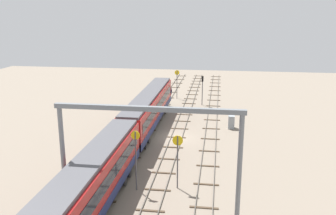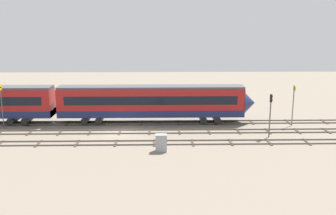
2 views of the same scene
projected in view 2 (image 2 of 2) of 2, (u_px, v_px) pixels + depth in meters
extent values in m
plane|color=gray|center=(120.00, 132.00, 46.31)|extent=(113.36, 113.36, 0.00)
cube|color=#59544C|center=(115.00, 145.00, 41.37)|extent=(97.36, 0.07, 0.16)
cube|color=#59544C|center=(116.00, 141.00, 42.77)|extent=(97.36, 0.07, 0.16)
cube|color=#473828|center=(38.00, 144.00, 41.90)|extent=(0.24, 2.40, 0.08)
cube|color=#473828|center=(77.00, 143.00, 41.99)|extent=(0.24, 2.40, 0.08)
cube|color=#473828|center=(116.00, 143.00, 42.08)|extent=(0.24, 2.40, 0.08)
cube|color=#473828|center=(154.00, 143.00, 42.17)|extent=(0.24, 2.40, 0.08)
cube|color=#473828|center=(193.00, 143.00, 42.26)|extent=(0.24, 2.40, 0.08)
cube|color=#473828|center=(231.00, 142.00, 42.34)|extent=(0.24, 2.40, 0.08)
cube|color=#473828|center=(269.00, 142.00, 42.43)|extent=(0.24, 2.40, 0.08)
cube|color=#473828|center=(307.00, 142.00, 42.52)|extent=(0.24, 2.40, 0.08)
cube|color=#59544C|center=(119.00, 133.00, 45.59)|extent=(97.36, 0.07, 0.16)
cube|color=#59544C|center=(120.00, 130.00, 46.99)|extent=(97.36, 0.07, 0.16)
cube|color=#473828|center=(0.00, 133.00, 46.00)|extent=(0.24, 2.40, 0.08)
cube|color=#473828|center=(30.00, 133.00, 46.08)|extent=(0.24, 2.40, 0.08)
cube|color=#473828|center=(60.00, 132.00, 46.15)|extent=(0.24, 2.40, 0.08)
cube|color=#473828|center=(90.00, 132.00, 46.23)|extent=(0.24, 2.40, 0.08)
cube|color=#473828|center=(120.00, 132.00, 46.30)|extent=(0.24, 2.40, 0.08)
cube|color=#473828|center=(150.00, 132.00, 46.38)|extent=(0.24, 2.40, 0.08)
cube|color=#473828|center=(179.00, 132.00, 46.45)|extent=(0.24, 2.40, 0.08)
cube|color=#473828|center=(209.00, 132.00, 46.53)|extent=(0.24, 2.40, 0.08)
cube|color=#473828|center=(238.00, 131.00, 46.60)|extent=(0.24, 2.40, 0.08)
cube|color=#473828|center=(268.00, 131.00, 46.68)|extent=(0.24, 2.40, 0.08)
cube|color=#473828|center=(297.00, 131.00, 46.75)|extent=(0.24, 2.40, 0.08)
cube|color=#473828|center=(326.00, 131.00, 46.83)|extent=(0.24, 2.40, 0.08)
cube|color=#59544C|center=(123.00, 124.00, 49.82)|extent=(97.36, 0.07, 0.16)
cube|color=#59544C|center=(124.00, 121.00, 51.22)|extent=(97.36, 0.07, 0.16)
cube|color=#473828|center=(30.00, 123.00, 50.27)|extent=(0.24, 2.40, 0.08)
cube|color=#473828|center=(68.00, 123.00, 50.37)|extent=(0.24, 2.40, 0.08)
cube|color=#473828|center=(105.00, 123.00, 50.48)|extent=(0.24, 2.40, 0.08)
cube|color=#473828|center=(142.00, 123.00, 50.58)|extent=(0.24, 2.40, 0.08)
cube|color=#473828|center=(178.00, 123.00, 50.68)|extent=(0.24, 2.40, 0.08)
cube|color=#473828|center=(215.00, 122.00, 50.78)|extent=(0.24, 2.40, 0.08)
cube|color=#473828|center=(251.00, 122.00, 50.88)|extent=(0.24, 2.40, 0.08)
cube|color=#473828|center=(288.00, 122.00, 50.98)|extent=(0.24, 2.40, 0.08)
cube|color=#473828|center=(324.00, 122.00, 51.09)|extent=(0.24, 2.40, 0.08)
cube|color=maroon|center=(151.00, 102.00, 49.99)|extent=(24.00, 2.90, 3.60)
cube|color=navy|center=(151.00, 112.00, 50.28)|extent=(24.00, 2.94, 0.90)
cube|color=#4C4C51|center=(151.00, 87.00, 49.56)|extent=(24.00, 2.50, 0.30)
cube|color=black|center=(151.00, 101.00, 48.47)|extent=(22.00, 0.04, 1.10)
cube|color=black|center=(151.00, 96.00, 51.32)|extent=(22.00, 0.04, 1.10)
cylinder|color=black|center=(86.00, 119.00, 50.30)|extent=(0.90, 2.70, 0.90)
cylinder|color=black|center=(100.00, 119.00, 50.34)|extent=(0.90, 2.70, 0.90)
cylinder|color=black|center=(203.00, 118.00, 50.62)|extent=(0.90, 2.70, 0.90)
cylinder|color=black|center=(216.00, 118.00, 50.66)|extent=(0.90, 2.70, 0.90)
cylinder|color=black|center=(14.00, 119.00, 50.10)|extent=(0.90, 2.70, 0.90)
cylinder|color=black|center=(28.00, 119.00, 50.14)|extent=(0.90, 2.70, 0.90)
cone|color=navy|center=(249.00, 103.00, 50.29)|extent=(1.60, 3.24, 3.24)
cylinder|color=#4C4C51|center=(293.00, 106.00, 48.70)|extent=(0.12, 0.12, 5.29)
cylinder|color=yellow|center=(295.00, 88.00, 48.21)|extent=(0.05, 0.88, 0.88)
cube|color=black|center=(295.00, 88.00, 48.21)|extent=(0.02, 0.40, 0.12)
cylinder|color=#4C4C51|center=(2.00, 107.00, 47.25)|extent=(0.12, 0.12, 5.62)
cylinder|color=yellow|center=(0.00, 87.00, 46.72)|extent=(0.05, 0.80, 0.80)
cube|color=black|center=(1.00, 87.00, 46.72)|extent=(0.02, 0.36, 0.12)
cylinder|color=#4C4C51|center=(270.00, 120.00, 43.92)|extent=(0.14, 0.14, 4.16)
cube|color=black|center=(271.00, 98.00, 43.37)|extent=(0.20, 0.32, 0.90)
sphere|color=red|center=(272.00, 97.00, 43.33)|extent=(0.20, 0.20, 0.20)
sphere|color=#262626|center=(272.00, 100.00, 43.41)|extent=(0.20, 0.20, 0.20)
cube|color=gray|center=(161.00, 143.00, 39.32)|extent=(1.16, 0.84, 1.82)
cube|color=#333333|center=(167.00, 140.00, 39.27)|extent=(0.02, 0.59, 0.24)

